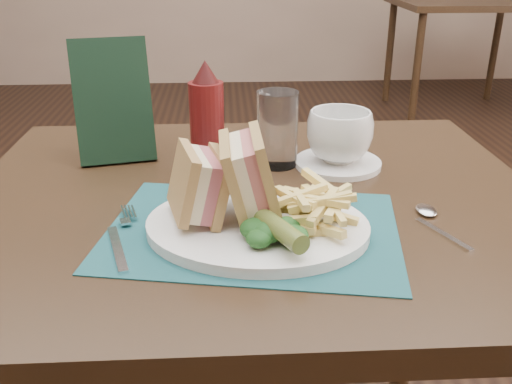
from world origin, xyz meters
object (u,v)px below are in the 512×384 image
table_bg_right (459,58)px  ketchup_bottle (207,116)px  saucer (338,163)px  check_presenter (113,101)px  table_main (254,381)px  placemat (253,230)px  drinking_glass (277,129)px  plate (257,226)px  sandwich_half_b (234,175)px  coffee_cup (339,136)px  sandwich_half_a (183,186)px

table_bg_right → ketchup_bottle: ketchup_bottle is taller
saucer → ketchup_bottle: (-0.23, 0.00, 0.09)m
saucer → check_presenter: size_ratio=0.69×
table_main → placemat: 0.40m
placemat → check_presenter: bearing=127.6°
drinking_glass → ketchup_bottle: bearing=-174.7°
plate → sandwich_half_b: 0.08m
sandwich_half_b → ketchup_bottle: (-0.04, 0.22, 0.02)m
saucer → ketchup_bottle: bearing=179.5°
placemat → coffee_cup: 0.29m
placemat → sandwich_half_a: (-0.09, 0.00, 0.07)m
table_main → ketchup_bottle: (-0.07, 0.11, 0.47)m
sandwich_half_b → plate: bearing=-38.3°
table_main → sandwich_half_a: sandwich_half_a is taller
drinking_glass → sandwich_half_b: bearing=-108.7°
coffee_cup → saucer: bearing=0.0°
plate → coffee_cup: 0.29m
ketchup_bottle → sandwich_half_a: bearing=-96.4°
table_main → table_bg_right: (1.55, 3.02, 0.00)m
coffee_cup → ketchup_bottle: 0.23m
table_bg_right → check_presenter: 3.40m
check_presenter → placemat: bearing=-64.7°
coffee_cup → sandwich_half_a: bearing=-137.6°
saucer → coffee_cup: coffee_cup is taller
sandwich_half_a → saucer: size_ratio=0.66×
ketchup_bottle → check_presenter: bearing=159.7°
table_bg_right → saucer: bearing=-115.7°
table_bg_right → placemat: bearing=-116.5°
sandwich_half_a → drinking_glass: (0.15, 0.24, -0.00)m
table_main → sandwich_half_b: size_ratio=7.67×
table_main → check_presenter: 0.56m
placemat → plate: plate is taller
plate → sandwich_half_a: size_ratio=3.03×
table_main → saucer: size_ratio=6.00×
sandwich_half_b → coffee_cup: 0.29m
placemat → sandwich_half_b: size_ratio=3.34×
placemat → coffee_cup: (0.16, 0.23, 0.05)m
drinking_glass → placemat: bearing=-102.6°
sandwich_half_a → saucer: bearing=29.0°
check_presenter → table_main: bearing=-48.8°
sandwich_half_b → ketchup_bottle: 0.22m
plate → coffee_cup: coffee_cup is taller
plate → saucer: 0.29m
saucer → ketchup_bottle: ketchup_bottle is taller
sandwich_half_b → sandwich_half_a: bearing=-170.8°
sandwich_half_a → saucer: (0.25, 0.23, -0.06)m
table_bg_right → sandwich_half_a: sandwich_half_a is taller
sandwich_half_b → coffee_cup: size_ratio=1.04×
sandwich_half_a → check_presenter: check_presenter is taller
coffee_cup → ketchup_bottle: ketchup_bottle is taller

